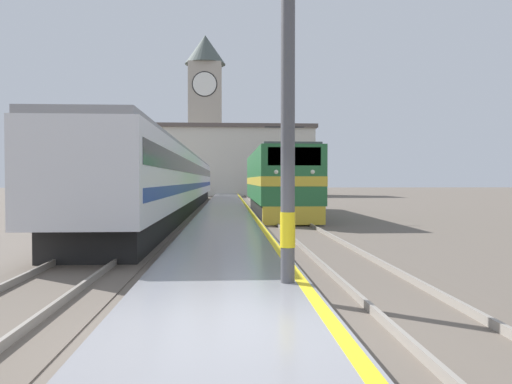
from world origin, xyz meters
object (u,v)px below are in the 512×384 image
at_px(clock_tower, 205,108).
at_px(catenary_mast, 292,21).
at_px(locomotive_train, 277,182).
at_px(passenger_train, 177,181).

bearing_deg(clock_tower, catenary_mast, -86.27).
xyz_separation_m(locomotive_train, clock_tower, (-6.29, 47.92, 11.11)).
bearing_deg(catenary_mast, locomotive_train, 85.00).
distance_m(passenger_train, catenary_mast, 25.79).
relative_size(passenger_train, clock_tower, 1.86).
distance_m(locomotive_train, clock_tower, 49.59).
distance_m(passenger_train, clock_tower, 44.80).
distance_m(locomotive_train, catenary_mast, 21.02).
height_order(catenary_mast, clock_tower, clock_tower).
distance_m(locomotive_train, passenger_train, 7.74).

